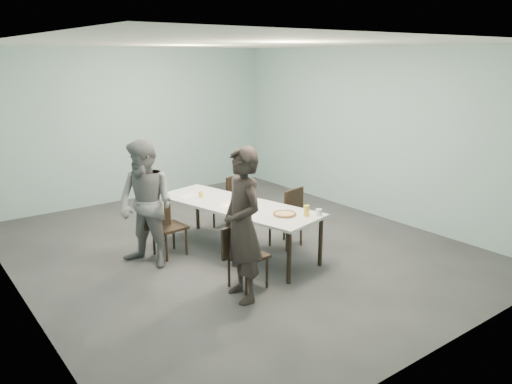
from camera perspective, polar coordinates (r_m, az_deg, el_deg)
ground at (r=7.71m, az=-2.50°, el=-6.31°), size 7.00×7.00×0.00m
room_shell at (r=7.22m, az=-2.69°, el=8.82°), size 6.02×7.02×3.01m
table at (r=7.29m, az=-2.22°, el=-1.82°), size 1.48×2.74×0.75m
chair_near_left at (r=6.20m, az=-1.51°, el=-6.85°), size 0.63×0.45×0.87m
chair_far_left at (r=7.32m, az=-10.42°, el=-3.58°), size 0.63×0.46×0.87m
chair_near_right at (r=7.67m, az=3.81°, el=-2.47°), size 0.64×0.48×0.87m
chair_far_right at (r=8.51m, az=-2.90°, el=-0.66°), size 0.65×0.52×0.87m
diner_near at (r=5.84m, az=-1.56°, el=-3.81°), size 0.53×0.73×1.85m
diner_far at (r=6.95m, az=-12.45°, el=-1.42°), size 0.97×1.06×1.76m
pizza at (r=6.76m, az=3.28°, el=-2.54°), size 0.34×0.34×0.04m
side_plate at (r=7.01m, az=2.85°, el=-2.01°), size 0.18×0.18×0.01m
beer_glass at (r=6.74m, az=5.79°, el=-2.15°), size 0.08×0.08×0.15m
water_tumbler at (r=6.80m, az=7.21°, el=-2.31°), size 0.08×0.08×0.09m
tealight at (r=7.24m, az=-2.61°, el=-1.31°), size 0.06×0.06×0.05m
amber_tumbler at (r=7.68m, az=-6.29°, el=-0.26°), size 0.07×0.07×0.08m
menu at (r=7.74m, az=-7.67°, el=-0.48°), size 0.34×0.28×0.01m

